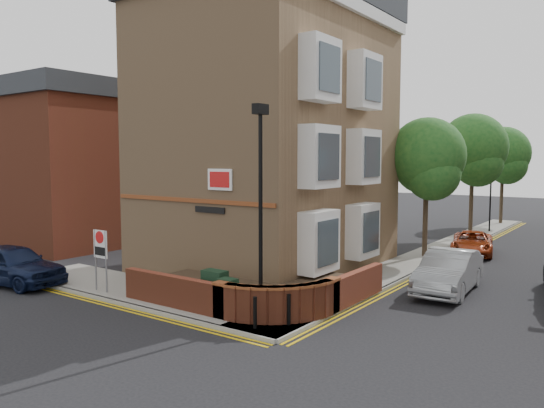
{
  "coord_description": "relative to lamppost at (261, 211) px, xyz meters",
  "views": [
    {
      "loc": [
        10.81,
        -11.09,
        4.88
      ],
      "look_at": [
        0.01,
        4.0,
        3.26
      ],
      "focal_mm": 35.0,
      "sensor_mm": 36.0,
      "label": 1
    }
  ],
  "objects": [
    {
      "name": "ground",
      "position": [
        -1.6,
        -1.2,
        -3.34
      ],
      "size": [
        120.0,
        120.0,
        0.0
      ],
      "primitive_type": "plane",
      "color": "black",
      "rests_on": "ground"
    },
    {
      "name": "pavement_corner",
      "position": [
        -5.1,
        0.3,
        -3.28
      ],
      "size": [
        13.0,
        3.0,
        0.12
      ],
      "primitive_type": "cube",
      "color": "gray",
      "rests_on": "ground"
    },
    {
      "name": "pavement_main",
      "position": [
        0.4,
        14.8,
        -3.28
      ],
      "size": [
        2.0,
        32.0,
        0.12
      ],
      "primitive_type": "cube",
      "color": "gray",
      "rests_on": "ground"
    },
    {
      "name": "kerb_side",
      "position": [
        -5.1,
        -1.2,
        -3.28
      ],
      "size": [
        13.0,
        0.15,
        0.12
      ],
      "primitive_type": "cube",
      "color": "gray",
      "rests_on": "ground"
    },
    {
      "name": "kerb_main_near",
      "position": [
        1.4,
        14.8,
        -3.28
      ],
      "size": [
        0.15,
        32.0,
        0.12
      ],
      "primitive_type": "cube",
      "color": "gray",
      "rests_on": "ground"
    },
    {
      "name": "yellow_lines_side",
      "position": [
        -5.1,
        -1.45,
        -3.34
      ],
      "size": [
        13.0,
        0.28,
        0.01
      ],
      "primitive_type": "cube",
      "color": "gold",
      "rests_on": "ground"
    },
    {
      "name": "yellow_lines_main",
      "position": [
        1.65,
        14.8,
        -3.34
      ],
      "size": [
        0.28,
        32.0,
        0.01
      ],
      "primitive_type": "cube",
      "color": "gold",
      "rests_on": "ground"
    },
    {
      "name": "corner_building",
      "position": [
        -4.44,
        6.8,
        2.88
      ],
      "size": [
        8.95,
        10.4,
        13.6
      ],
      "color": "#A88159",
      "rests_on": "ground"
    },
    {
      "name": "garden_wall",
      "position": [
        -1.6,
        1.3,
        -3.34
      ],
      "size": [
        6.8,
        6.0,
        1.2
      ],
      "primitive_type": null,
      "color": "brown",
      "rests_on": "ground"
    },
    {
      "name": "lamppost",
      "position": [
        0.0,
        0.0,
        0.0
      ],
      "size": [
        0.25,
        0.5,
        6.3
      ],
      "color": "black",
      "rests_on": "pavement_corner"
    },
    {
      "name": "utility_cabinet_large",
      "position": [
        -1.9,
        0.1,
        -2.62
      ],
      "size": [
        0.8,
        0.45,
        1.2
      ],
      "primitive_type": "cube",
      "color": "#15311B",
      "rests_on": "pavement_corner"
    },
    {
      "name": "utility_cabinet_small",
      "position": [
        -1.1,
        -0.2,
        -2.67
      ],
      "size": [
        0.55,
        0.4,
        1.1
      ],
      "primitive_type": "cube",
      "color": "#15311B",
      "rests_on": "pavement_corner"
    },
    {
      "name": "bollard_near",
      "position": [
        0.4,
        -0.8,
        -2.77
      ],
      "size": [
        0.11,
        0.11,
        0.9
      ],
      "primitive_type": "cylinder",
      "color": "black",
      "rests_on": "pavement_corner"
    },
    {
      "name": "bollard_far",
      "position": [
        1.0,
        -0.0,
        -2.77
      ],
      "size": [
        0.11,
        0.11,
        0.9
      ],
      "primitive_type": "cylinder",
      "color": "black",
      "rests_on": "pavement_corner"
    },
    {
      "name": "zone_sign",
      "position": [
        -6.6,
        -0.7,
        -1.7
      ],
      "size": [
        0.72,
        0.07,
        2.2
      ],
      "color": "slate",
      "rests_on": "pavement_corner"
    },
    {
      "name": "side_building",
      "position": [
        -16.6,
        6.8,
        1.2
      ],
      "size": [
        6.4,
        10.4,
        9.0
      ],
      "color": "brown",
      "rests_on": "ground"
    },
    {
      "name": "tree_near",
      "position": [
        0.4,
        12.85,
        1.36
      ],
      "size": [
        3.64,
        3.65,
        6.7
      ],
      "color": "#382B1E",
      "rests_on": "pavement_main"
    },
    {
      "name": "tree_mid",
      "position": [
        0.4,
        20.85,
        1.85
      ],
      "size": [
        4.03,
        4.03,
        7.42
      ],
      "color": "#382B1E",
      "rests_on": "pavement_main"
    },
    {
      "name": "tree_far",
      "position": [
        0.4,
        28.85,
        1.57
      ],
      "size": [
        3.81,
        3.81,
        7.0
      ],
      "color": "#382B1E",
      "rests_on": "pavement_main"
    },
    {
      "name": "traffic_light_assembly",
      "position": [
        0.8,
        23.8,
        -0.56
      ],
      "size": [
        0.2,
        0.16,
        4.2
      ],
      "color": "black",
      "rests_on": "pavement_main"
    },
    {
      "name": "navy_hatchback",
      "position": [
        -10.62,
        -1.78,
        -2.56
      ],
      "size": [
        4.82,
        2.49,
        1.57
      ],
      "primitive_type": "imported",
      "rotation": [
        0.0,
        0.0,
        1.71
      ],
      "color": "black",
      "rests_on": "ground"
    },
    {
      "name": "silver_car_near",
      "position": [
        3.4,
        6.85,
        -2.59
      ],
      "size": [
        1.92,
        4.7,
        1.51
      ],
      "primitive_type": "imported",
      "rotation": [
        0.0,
        0.0,
        0.07
      ],
      "color": "#93979A",
      "rests_on": "ground"
    },
    {
      "name": "red_car_main",
      "position": [
        2.0,
        15.21,
        -2.76
      ],
      "size": [
        2.84,
        4.52,
        1.16
      ],
      "primitive_type": "imported",
      "rotation": [
        0.0,
        0.0,
        0.23
      ],
      "color": "#A03211",
      "rests_on": "ground"
    }
  ]
}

